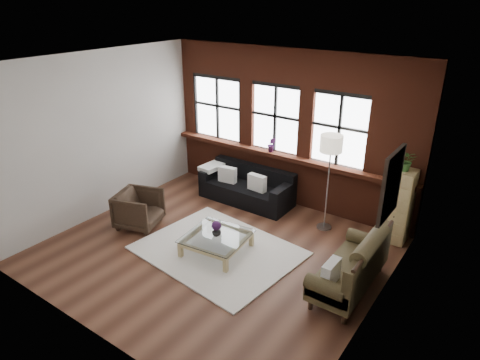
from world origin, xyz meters
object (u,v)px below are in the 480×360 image
Objects in this scene: vase at (216,232)px; drawer_chest at (399,206)px; vintage_settee at (350,263)px; armchair at (139,209)px; dark_sofa at (246,186)px; floor_lamp at (328,180)px; coffee_table at (217,244)px.

vase is 0.12× the size of drawer_chest.
armchair is (-4.03, -0.47, -0.10)m from vintage_settee.
vintage_settee is at bearing -94.53° from drawer_chest.
dark_sofa is at bearing -46.42° from armchair.
dark_sofa is 2.58× the size of armchair.
armchair is at bearing -146.25° from floor_lamp.
vase is (0.71, -1.94, 0.05)m from dark_sofa.
vase is 2.26m from floor_lamp.
vintage_settee reaches higher than armchair.
floor_lamp is at bearing -2.80° from dark_sofa.
drawer_chest is 1.31m from floor_lamp.
vintage_settee is at bearing 9.02° from vase.
drawer_chest is at bearing -79.85° from armchair.
vase is at bearing -122.14° from floor_lamp.
vintage_settee is 1.26× the size of drawer_chest.
dark_sofa is 1.17× the size of vintage_settee.
dark_sofa is 2.08m from coffee_table.
armchair is 4.78m from drawer_chest.
drawer_chest is (0.15, 1.83, 0.22)m from vintage_settee.
vase is 3.25m from drawer_chest.
vase is (-2.24, -0.36, -0.05)m from vintage_settee.
dark_sofa reaches higher than armchair.
vase is (0.00, -0.00, 0.25)m from coffee_table.
dark_sofa reaches higher than vase.
vintage_settee is 10.41× the size of vase.
dark_sofa is 12.16× the size of vase.
floor_lamp is (1.16, 1.85, 0.84)m from coffee_table.
coffee_table is at bearing -170.98° from vintage_settee.
vase reaches higher than coffee_table.
armchair is 0.57× the size of drawer_chest.
floor_lamp is at bearing 125.75° from vintage_settee.
vintage_settee is at bearing -28.31° from dark_sofa.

